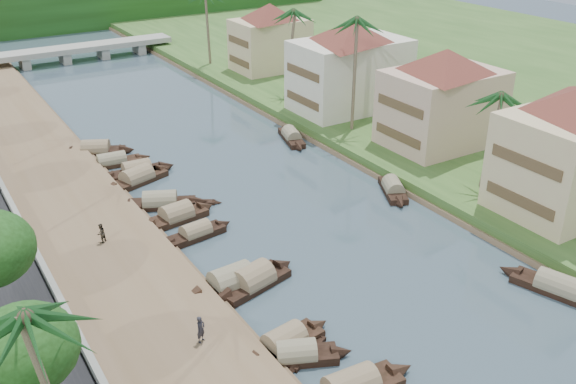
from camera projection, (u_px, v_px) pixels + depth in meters
ground at (368, 272)px, 46.29m from camera, size 220.00×220.00×0.00m
left_bank at (70, 212)px, 53.81m from camera, size 10.00×180.00×0.80m
right_bank at (392, 132)px, 70.34m from camera, size 16.00×180.00×1.20m
retaining_wall at (15, 214)px, 51.40m from camera, size 0.40×180.00×1.10m
treeline at (40, 8)px, 121.01m from camera, size 120.00×14.00×8.00m
bridge at (83, 49)px, 100.59m from camera, size 28.00×4.00×2.40m
building_mid at (443, 96)px, 63.82m from camera, size 14.11×14.11×9.70m
building_far at (350, 65)px, 73.94m from camera, size 15.59×15.59×10.20m
building_distant at (270, 36)px, 89.92m from camera, size 12.62×12.62×9.20m
sampan_3 at (296, 355)px, 37.51m from camera, size 6.86×4.09×1.90m
sampan_4 at (284, 343)px, 38.50m from camera, size 7.31×2.60×2.06m
sampan_5 at (253, 281)px, 44.45m from camera, size 7.95×3.70×2.44m
sampan_6 at (232, 282)px, 44.29m from camera, size 8.52×2.53×2.48m
sampan_7 at (196, 233)px, 50.53m from camera, size 6.84×2.21×1.85m
sampan_8 at (177, 216)px, 53.12m from camera, size 7.45×2.67×2.25m
sampan_9 at (160, 203)px, 55.36m from camera, size 8.30×5.09×2.14m
sampan_10 at (137, 179)px, 59.79m from camera, size 8.41×4.22×2.27m
sampan_11 at (137, 171)px, 61.32m from camera, size 7.67×2.14×2.19m
sampan_12 at (112, 162)px, 63.39m from camera, size 8.06×2.25×1.93m
sampan_13 at (96, 150)px, 66.17m from camera, size 7.94×5.10×2.20m
sampan_14 at (559, 288)px, 43.68m from camera, size 4.19×8.84×2.13m
sampan_15 at (393, 189)px, 57.83m from camera, size 4.49×7.01×1.95m
sampan_16 at (292, 137)px, 69.68m from camera, size 3.56×7.91×1.95m
canoe_1 at (307, 353)px, 38.16m from camera, size 4.60×2.77×0.77m
canoe_2 at (195, 203)px, 56.07m from camera, size 4.40×3.16×0.69m
palm_1 at (495, 98)px, 53.08m from camera, size 3.20×3.20×9.75m
palm_2 at (357, 22)px, 64.74m from camera, size 3.20×3.20×13.29m
palm_3 at (288, 14)px, 77.23m from camera, size 3.20×3.20×11.66m
palm_4 at (43, 314)px, 24.63m from camera, size 3.20×3.20×10.73m
tree_1 at (16, 353)px, 28.57m from camera, size 4.79×4.79×7.11m
tree_6 at (377, 59)px, 77.41m from camera, size 4.55×4.55×6.89m
person_near at (201, 329)px, 37.67m from camera, size 0.76×0.67×1.74m
person_far at (101, 233)px, 48.20m from camera, size 0.94×0.89×1.53m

